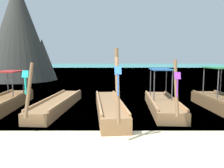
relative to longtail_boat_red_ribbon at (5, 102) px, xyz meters
name	(u,v)px	position (x,y,z in m)	size (l,w,h in m)	color
ground	(113,152)	(5.34, -5.15, -0.34)	(120.00, 120.00, 0.00)	beige
sea_water	(111,67)	(5.34, 56.57, -0.33)	(120.00, 120.00, 0.00)	teal
longtail_boat_red_ribbon	(5,102)	(0.00, 0.00, 0.00)	(1.58, 5.75, 2.74)	brown
longtail_boat_turquoise_ribbon	(57,104)	(2.64, -0.13, -0.08)	(1.43, 6.51, 2.33)	olive
longtail_boat_blue_ribbon	(108,107)	(5.18, -1.15, -0.03)	(1.57, 6.28, 2.79)	olive
longtail_boat_violet_ribbon	(161,103)	(7.75, -0.32, -0.02)	(1.56, 5.83, 2.43)	olive
longtail_boat_yellow_ribbon	(224,104)	(10.62, -0.65, 0.02)	(1.34, 5.65, 2.75)	brown
karst_rock	(19,33)	(-5.12, 14.44, 5.07)	(7.91, 7.74, 11.26)	#383833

